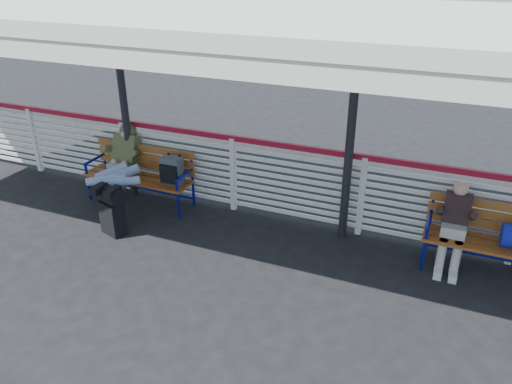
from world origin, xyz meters
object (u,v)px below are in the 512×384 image
at_px(luggage_stack, 111,208).
at_px(companion_person, 454,225).
at_px(traveler_man, 119,170).
at_px(bench_right, 510,236).
at_px(bench_left, 149,170).

height_order(luggage_stack, companion_person, companion_person).
distance_m(traveler_man, companion_person, 4.91).
bearing_deg(companion_person, bench_right, 1.55).
distance_m(luggage_stack, bench_left, 1.05).
relative_size(bench_right, traveler_man, 1.10).
relative_size(bench_left, traveler_man, 1.10).
relative_size(traveler_man, companion_person, 1.43).
xyz_separation_m(luggage_stack, traveler_man, (-0.35, 0.69, 0.27)).
distance_m(luggage_stack, bench_right, 5.31).
height_order(luggage_stack, bench_left, bench_left).
xyz_separation_m(traveler_man, companion_person, (4.90, 0.32, -0.08)).
height_order(luggage_stack, traveler_man, traveler_man).
bearing_deg(traveler_man, luggage_stack, -63.30).
bearing_deg(companion_person, luggage_stack, -167.55).
relative_size(bench_left, bench_right, 1.00).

